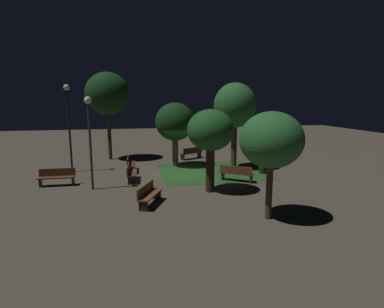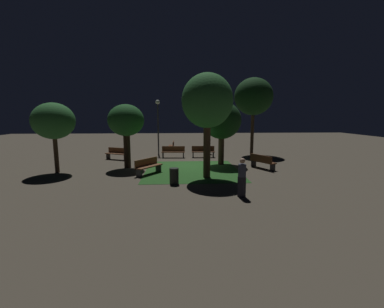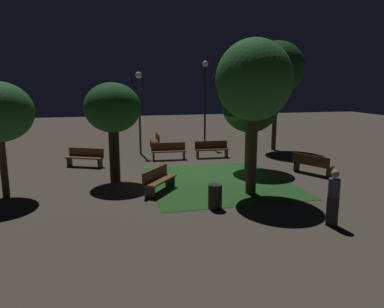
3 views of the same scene
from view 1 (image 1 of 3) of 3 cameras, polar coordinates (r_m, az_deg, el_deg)
name	(u,v)px [view 1 (image 1 of 3)]	position (r m, az deg, el deg)	size (l,w,h in m)	color
ground_plane	(183,173)	(18.99, -1.75, -3.52)	(60.00, 60.00, 0.00)	#4C4438
grass_lawn	(210,172)	(19.38, 3.33, -3.23)	(5.57, 6.15, 0.01)	#23511E
bench_path_side	(130,164)	(19.76, -11.26, -1.74)	(1.82, 0.54, 0.88)	#422314
bench_back_row	(131,172)	(17.46, -11.16, -3.29)	(1.83, 0.59, 0.88)	#512D19
bench_front_left	(149,194)	(13.44, -7.95, -7.22)	(1.83, 1.19, 0.88)	brown
bench_lawn_edge	(192,153)	(23.41, -0.05, 0.27)	(1.25, 1.82, 0.88)	#512D19
bench_near_trees	(236,173)	(17.15, 8.14, -3.44)	(1.45, 1.74, 0.88)	brown
bench_front_right	(57,176)	(17.65, -23.48, -3.79)	(0.53, 1.81, 0.88)	#512D19
tree_back_left	(175,122)	(20.57, -3.13, 5.81)	(2.58, 2.58, 4.22)	#423021
tree_left_canopy	(108,94)	(23.70, -15.20, 10.55)	(3.17, 3.17, 6.37)	#423021
tree_near_wall	(271,140)	(11.62, 14.32, 2.42)	(2.32, 2.32, 4.02)	#423021
tree_back_right	(235,106)	(20.06, 7.84, 8.67)	(2.66, 2.66, 5.47)	#423021
tree_lawn_side	(211,132)	(14.74, 3.41, 4.11)	(2.23, 2.23, 3.99)	#2D2116
lamp_post_path_center	(89,127)	(15.87, -18.27, 4.67)	(0.36, 0.36, 4.57)	#333338
lamp_post_near_wall	(68,115)	(20.25, -21.68, 6.73)	(0.36, 0.36, 5.30)	black
trash_bin	(263,167)	(19.35, 12.82, -2.31)	(0.44, 0.44, 0.79)	black
pedestrian	(274,151)	(22.64, 14.80, 0.55)	(0.33, 0.34, 1.61)	black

